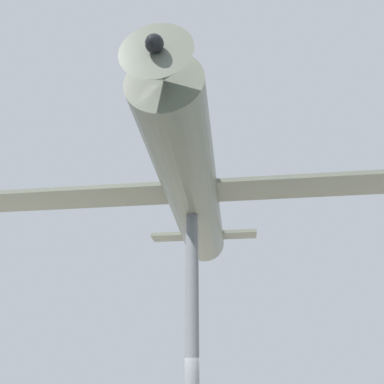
# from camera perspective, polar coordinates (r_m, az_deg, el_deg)

# --- Properties ---
(support_pylon_central) EXTENTS (0.49, 0.49, 7.61)m
(support_pylon_central) POSITION_cam_1_polar(r_m,az_deg,el_deg) (13.70, -0.00, -18.50)
(support_pylon_central) COLOR slate
(support_pylon_central) RESTS_ON ground_plane
(suspended_airplane) EXTENTS (17.73, 14.18, 3.43)m
(suspended_airplane) POSITION_cam_1_polar(r_m,az_deg,el_deg) (14.99, -0.09, 0.41)
(suspended_airplane) COLOR slate
(suspended_airplane) RESTS_ON support_pylon_central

